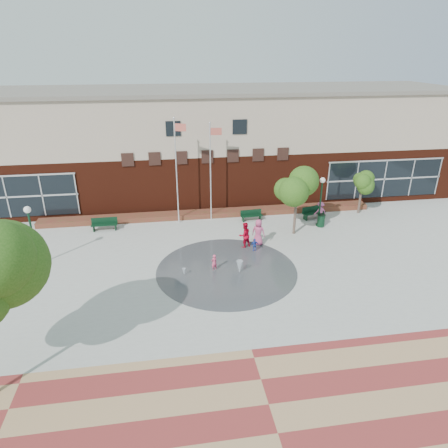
{
  "coord_description": "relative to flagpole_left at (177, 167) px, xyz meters",
  "views": [
    {
      "loc": [
        -3.3,
        -17.53,
        12.11
      ],
      "look_at": [
        0.0,
        4.0,
        2.6
      ],
      "focal_mm": 32.0,
      "sensor_mm": 36.0,
      "label": 1
    }
  ],
  "objects": [
    {
      "name": "lamp_right",
      "position": [
        10.27,
        -2.15,
        -2.06
      ],
      "size": [
        0.4,
        0.4,
        3.76
      ],
      "color": "#0F321D",
      "rests_on": "ground"
    },
    {
      "name": "flagpole_right",
      "position": [
        2.53,
        0.34,
        -0.23
      ],
      "size": [
        0.92,
        0.17,
        7.46
      ],
      "rotation": [
        0.0,
        0.0,
        -0.1
      ],
      "color": "silver",
      "rests_on": "ground"
    },
    {
      "name": "tree_small_right",
      "position": [
        14.4,
        -0.23,
        -1.98
      ],
      "size": [
        1.94,
        1.94,
        3.32
      ],
      "color": "#48362E",
      "rests_on": "ground"
    },
    {
      "name": "trash_can",
      "position": [
        10.39,
        -2.33,
        -3.91
      ],
      "size": [
        0.59,
        0.59,
        0.97
      ],
      "color": "#0F321D",
      "rests_on": "ground"
    },
    {
      "name": "plaza_concrete",
      "position": [
        2.43,
        -6.66,
        -4.4
      ],
      "size": [
        46.0,
        18.0,
        0.01
      ],
      "primitive_type": "cube",
      "color": "#A8A8A0",
      "rests_on": "ground"
    },
    {
      "name": "adult_pink",
      "position": [
        5.08,
        -4.56,
        -3.48
      ],
      "size": [
        1.07,
        0.94,
        1.83
      ],
      "primitive_type": "imported",
      "rotation": [
        0.0,
        0.0,
        2.64
      ],
      "color": "#C04675",
      "rests_on": "ground"
    },
    {
      "name": "person_bench",
      "position": [
        10.72,
        -1.24,
        -3.63
      ],
      "size": [
        1.06,
        0.71,
        1.53
      ],
      "primitive_type": "imported",
      "rotation": [
        0.0,
        0.0,
        3.29
      ],
      "color": "#D05592",
      "rests_on": "ground"
    },
    {
      "name": "bench_mid",
      "position": [
        5.52,
        -0.44,
        -4.13
      ],
      "size": [
        1.7,
        0.6,
        0.84
      ],
      "rotation": [
        0.0,
        0.0,
        0.08
      ],
      "color": "#0F321D",
      "rests_on": "ground"
    },
    {
      "name": "lamp_left",
      "position": [
        -8.89,
        -5.22,
        -2.02
      ],
      "size": [
        0.41,
        0.41,
        3.84
      ],
      "color": "#0F321D",
      "rests_on": "ground"
    },
    {
      "name": "child_blue",
      "position": [
        4.62,
        -5.51,
        -3.94
      ],
      "size": [
        0.54,
        0.23,
        0.92
      ],
      "primitive_type": "imported",
      "rotation": [
        0.0,
        0.0,
        3.15
      ],
      "color": "#2443B1",
      "rests_on": "ground"
    },
    {
      "name": "ground",
      "position": [
        2.43,
        -10.66,
        -4.4
      ],
      "size": [
        120.0,
        120.0,
        0.0
      ],
      "primitive_type": "plane",
      "color": "#666056",
      "rests_on": "ground"
    },
    {
      "name": "child_splash",
      "position": [
        1.7,
        -7.53,
        -3.88
      ],
      "size": [
        0.45,
        0.4,
        1.04
      ],
      "primitive_type": "imported",
      "rotation": [
        0.0,
        0.0,
        3.62
      ],
      "color": "#EB4971",
      "rests_on": "ground"
    },
    {
      "name": "bench_right",
      "position": [
        10.44,
        -0.73,
        -4.09
      ],
      "size": [
        1.99,
        1.01,
        0.96
      ],
      "rotation": [
        0.0,
        0.0,
        0.26
      ],
      "color": "#0F321D",
      "rests_on": "ground"
    },
    {
      "name": "flagpole_left",
      "position": [
        0.0,
        0.0,
        0.0
      ],
      "size": [
        0.87,
        0.4,
        7.9
      ],
      "rotation": [
        0.0,
        0.0,
        -0.38
      ],
      "color": "silver",
      "rests_on": "ground"
    },
    {
      "name": "paver_band",
      "position": [
        2.43,
        -17.66,
        -4.4
      ],
      "size": [
        46.0,
        6.0,
        0.01
      ],
      "primitive_type": "cube",
      "color": "maroon",
      "rests_on": "ground"
    },
    {
      "name": "splash_pad",
      "position": [
        2.43,
        -7.66,
        -4.4
      ],
      "size": [
        8.4,
        8.4,
        0.01
      ],
      "primitive_type": "cylinder",
      "color": "#383A3D",
      "rests_on": "ground"
    },
    {
      "name": "bench_left",
      "position": [
        -5.46,
        -0.59,
        -4.1
      ],
      "size": [
        1.86,
        0.53,
        0.93
      ],
      "rotation": [
        0.0,
        0.0,
        0.01
      ],
      "color": "#0F321D",
      "rests_on": "ground"
    },
    {
      "name": "tree_mid",
      "position": [
        8.02,
        -3.24,
        -1.03
      ],
      "size": [
        2.74,
        2.74,
        4.63
      ],
      "color": "#48362E",
      "rests_on": "ground"
    },
    {
      "name": "water_jet_b",
      "position": [
        -0.12,
        -7.9,
        -4.4
      ],
      "size": [
        0.2,
        0.2,
        0.46
      ],
      "primitive_type": "cone",
      "rotation": [
        3.14,
        0.0,
        0.0
      ],
      "color": "white",
      "rests_on": "ground"
    },
    {
      "name": "adult_red",
      "position": [
        4.09,
        -4.79,
        -3.52
      ],
      "size": [
        1.05,
        0.95,
        1.76
      ],
      "primitive_type": "imported",
      "rotation": [
        0.0,
        0.0,
        3.54
      ],
      "color": "#B2061E",
      "rests_on": "ground"
    },
    {
      "name": "flower_bed",
      "position": [
        2.43,
        0.94,
        -4.4
      ],
      "size": [
        26.0,
        1.2,
        0.4
      ],
      "primitive_type": "cube",
      "color": "maroon",
      "rests_on": "ground"
    },
    {
      "name": "water_jet_a",
      "position": [
        3.13,
        -8.12,
        -4.4
      ],
      "size": [
        0.41,
        0.41,
        0.79
      ],
      "primitive_type": "cone",
      "rotation": [
        3.14,
        0.0,
        0.0
      ],
      "color": "white",
      "rests_on": "ground"
    },
    {
      "name": "library_building",
      "position": [
        2.43,
        6.82,
        0.24
      ],
      "size": [
        44.4,
        10.4,
        9.2
      ],
      "color": "#48170B",
      "rests_on": "ground"
    }
  ]
}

